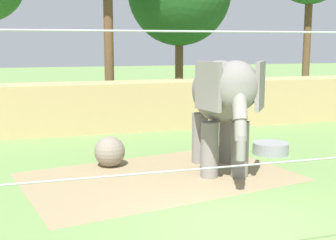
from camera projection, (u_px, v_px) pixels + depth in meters
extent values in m
plane|color=#6B8E4C|center=(238.00, 224.00, 8.76)|extent=(120.00, 120.00, 0.00)
cube|color=#937F5B|center=(160.00, 177.00, 11.83)|extent=(7.40, 5.50, 0.01)
cube|color=tan|center=(128.00, 106.00, 18.27)|extent=(36.00, 1.80, 1.87)
cylinder|color=gray|center=(240.00, 149.00, 11.77)|extent=(0.45, 0.45, 1.43)
cylinder|color=gray|center=(210.00, 150.00, 11.70)|extent=(0.45, 0.45, 1.43)
cylinder|color=gray|center=(227.00, 137.00, 13.21)|extent=(0.45, 0.45, 1.43)
cylinder|color=gray|center=(200.00, 138.00, 13.13)|extent=(0.45, 0.45, 1.43)
ellipsoid|color=gray|center=(220.00, 91.00, 12.22)|extent=(1.91, 2.88, 1.64)
ellipsoid|color=gray|center=(235.00, 86.00, 10.54)|extent=(1.30, 1.21, 1.18)
cube|color=gray|center=(260.00, 86.00, 10.70)|extent=(0.62, 0.81, 1.13)
cube|color=gray|center=(208.00, 86.00, 10.58)|extent=(0.32, 0.92, 1.13)
cylinder|color=gray|center=(240.00, 107.00, 10.17)|extent=(0.42, 0.55, 0.64)
cylinder|color=gray|center=(241.00, 128.00, 10.13)|extent=(0.33, 0.41, 0.60)
cylinder|color=gray|center=(241.00, 148.00, 10.12)|extent=(0.25, 0.25, 0.56)
cylinder|color=gray|center=(209.00, 90.00, 13.69)|extent=(0.16, 0.32, 0.82)
sphere|color=gray|center=(110.00, 151.00, 12.75)|extent=(0.85, 0.85, 0.85)
cylinder|color=gray|center=(271.00, 148.00, 14.25)|extent=(1.10, 1.10, 0.35)
cylinder|color=#38607A|center=(271.00, 144.00, 14.23)|extent=(1.01, 1.01, 0.02)
cylinder|color=brown|center=(307.00, 49.00, 27.73)|extent=(0.44, 0.44, 6.10)
cylinder|color=brown|center=(109.00, 48.00, 21.44)|extent=(0.44, 0.44, 6.32)
cylinder|color=brown|center=(179.00, 71.00, 25.19)|extent=(0.44, 0.44, 3.79)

